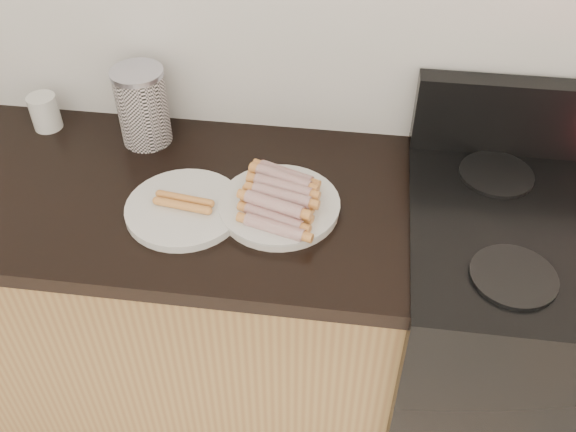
# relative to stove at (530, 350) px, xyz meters

# --- Properties ---
(cabinet_base) EXTENTS (2.20, 0.59, 0.86)m
(cabinet_base) POSITION_rel_stove_xyz_m (-1.48, 0.01, -0.03)
(cabinet_base) COLOR olive
(cabinet_base) RESTS_ON floor
(stove) EXTENTS (0.76, 0.65, 0.91)m
(stove) POSITION_rel_stove_xyz_m (0.00, 0.00, 0.00)
(stove) COLOR black
(stove) RESTS_ON floor
(stove_panel) EXTENTS (0.76, 0.06, 0.20)m
(stove_panel) POSITION_rel_stove_xyz_m (0.00, 0.28, 0.55)
(stove_panel) COLOR black
(stove_panel) RESTS_ON stove
(burner_near_left) EXTENTS (0.18, 0.18, 0.01)m
(burner_near_left) POSITION_rel_stove_xyz_m (-0.17, -0.17, 0.46)
(burner_near_left) COLOR black
(burner_near_left) RESTS_ON stove
(burner_far_left) EXTENTS (0.18, 0.18, 0.01)m
(burner_far_left) POSITION_rel_stove_xyz_m (-0.17, 0.17, 0.46)
(burner_far_left) COLOR black
(burner_far_left) RESTS_ON stove
(main_plate) EXTENTS (0.35, 0.35, 0.02)m
(main_plate) POSITION_rel_stove_xyz_m (-0.68, -0.01, 0.45)
(main_plate) COLOR white
(main_plate) RESTS_ON counter_slab
(side_plate) EXTENTS (0.29, 0.29, 0.02)m
(side_plate) POSITION_rel_stove_xyz_m (-0.90, -0.05, 0.45)
(side_plate) COLOR white
(side_plate) RESTS_ON counter_slab
(hotdog_pile) EXTENTS (0.14, 0.26, 0.05)m
(hotdog_pile) POSITION_rel_stove_xyz_m (-0.68, -0.01, 0.49)
(hotdog_pile) COLOR maroon
(hotdog_pile) RESTS_ON main_plate
(plain_sausages) EXTENTS (0.13, 0.06, 0.02)m
(plain_sausages) POSITION_rel_stove_xyz_m (-0.90, -0.05, 0.47)
(plain_sausages) COLOR #B26846
(plain_sausages) RESTS_ON side_plate
(canister) EXTENTS (0.13, 0.13, 0.21)m
(canister) POSITION_rel_stove_xyz_m (-1.07, 0.22, 0.55)
(canister) COLOR white
(canister) RESTS_ON counter_slab
(mug) EXTENTS (0.09, 0.09, 0.09)m
(mug) POSITION_rel_stove_xyz_m (-1.35, 0.24, 0.49)
(mug) COLOR white
(mug) RESTS_ON counter_slab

